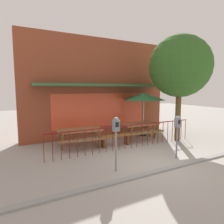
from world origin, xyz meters
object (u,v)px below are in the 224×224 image
object	(u,v)px
parking_meter_near	(116,130)
picnic_table_left	(80,133)
parking_meter_far	(177,126)
street_tree	(180,67)
patio_bench	(115,138)
picnic_table_right	(140,127)
patio_umbrella	(144,97)

from	to	relation	value
parking_meter_near	picnic_table_left	bearing A→B (deg)	93.12
parking_meter_far	street_tree	distance (m)	3.40
picnic_table_left	parking_meter_far	bearing A→B (deg)	-47.81
picnic_table_left	street_tree	xyz separation A→B (m)	(4.42, -1.10, 2.82)
patio_bench	parking_meter_near	bearing A→B (deg)	-118.63
patio_bench	parking_meter_near	world-z (taller)	parking_meter_near
street_tree	parking_meter_near	bearing A→B (deg)	-158.55
picnic_table_left	parking_meter_near	world-z (taller)	parking_meter_near
picnic_table_right	patio_umbrella	world-z (taller)	patio_umbrella
picnic_table_left	street_tree	distance (m)	5.36
picnic_table_left	picnic_table_right	world-z (taller)	same
picnic_table_right	parking_meter_far	bearing A→B (deg)	-99.41
picnic_table_right	parking_meter_near	size ratio (longest dim) A/B	1.12
patio_umbrella	parking_meter_far	xyz separation A→B (m)	(-1.07, -3.31, -0.87)
picnic_table_left	patio_umbrella	xyz separation A→B (m)	(3.63, 0.48, 1.42)
picnic_table_left	patio_bench	bearing A→B (deg)	-20.11
picnic_table_right	street_tree	size ratio (longest dim) A/B	0.37
picnic_table_left	street_tree	bearing A→B (deg)	-14.01
street_tree	patio_umbrella	bearing A→B (deg)	116.51
parking_meter_near	parking_meter_far	bearing A→B (deg)	-1.19
parking_meter_near	parking_meter_far	world-z (taller)	parking_meter_near
patio_bench	picnic_table_right	bearing A→B (deg)	15.12
patio_umbrella	parking_meter_near	size ratio (longest dim) A/B	1.37
patio_umbrella	patio_bench	distance (m)	2.97
patio_bench	street_tree	world-z (taller)	street_tree
patio_umbrella	parking_meter_near	xyz separation A→B (m)	(-3.48, -3.26, -0.78)
patio_umbrella	street_tree	world-z (taller)	street_tree
parking_meter_far	street_tree	world-z (taller)	street_tree
picnic_table_right	street_tree	distance (m)	3.31
parking_meter_far	picnic_table_left	bearing A→B (deg)	132.19
patio_umbrella	picnic_table_right	bearing A→B (deg)	-137.89
picnic_table_left	patio_umbrella	distance (m)	3.93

